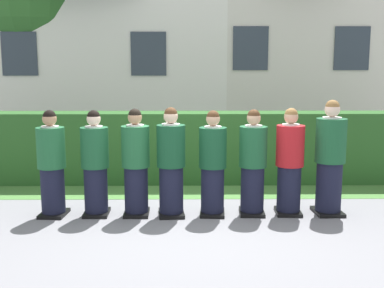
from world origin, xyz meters
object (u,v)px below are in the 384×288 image
object	(u,v)px
student_front_row_3	(171,165)
student_front_row_5	(253,165)
student_front_row_0	(52,166)
student_front_row_2	(136,165)
student_in_red_blazer	(290,164)
student_front_row_4	(213,166)
student_front_row_1	(95,166)
student_front_row_7	(330,160)

from	to	relation	value
student_front_row_3	student_front_row_5	distance (m)	1.19
student_front_row_0	student_front_row_2	xyz separation A→B (m)	(1.21, 0.03, 0.01)
student_front_row_0	student_front_row_5	xyz separation A→B (m)	(2.91, 0.04, 0.00)
student_in_red_blazer	student_front_row_4	bearing A→B (deg)	-178.26
student_front_row_1	student_front_row_0	bearing A→B (deg)	-177.27
student_front_row_2	student_front_row_7	size ratio (longest dim) A/B	0.93
student_front_row_0	student_front_row_1	xyz separation A→B (m)	(0.62, 0.03, -0.00)
student_front_row_1	student_front_row_5	bearing A→B (deg)	0.35
student_front_row_3	student_front_row_4	xyz separation A→B (m)	(0.60, 0.03, -0.02)
student_front_row_1	student_front_row_2	size ratio (longest dim) A/B	0.99
student_front_row_2	student_front_row_4	world-z (taller)	student_front_row_2
student_front_row_5	student_front_row_7	xyz separation A→B (m)	(1.13, 0.00, 0.07)
student_front_row_2	student_in_red_blazer	bearing A→B (deg)	0.74
student_front_row_3	student_front_row_7	distance (m)	2.31
student_front_row_7	student_front_row_5	bearing A→B (deg)	-179.83
student_front_row_3	student_front_row_7	xyz separation A→B (m)	(2.31, 0.06, 0.05)
student_front_row_4	student_front_row_0	bearing A→B (deg)	-179.49
student_front_row_1	student_front_row_7	world-z (taller)	student_front_row_7
student_front_row_4	student_in_red_blazer	world-z (taller)	student_in_red_blazer
student_front_row_1	student_front_row_7	size ratio (longest dim) A/B	0.92
student_in_red_blazer	student_front_row_7	world-z (taller)	student_front_row_7
student_front_row_2	student_front_row_5	xyz separation A→B (m)	(1.70, 0.02, -0.01)
student_front_row_3	student_front_row_4	bearing A→B (deg)	2.92
student_in_red_blazer	student_front_row_0	bearing A→B (deg)	-179.09
student_front_row_2	student_front_row_1	bearing A→B (deg)	179.64
student_front_row_0	student_in_red_blazer	xyz separation A→B (m)	(3.45, 0.05, 0.01)
student_front_row_2	student_front_row_4	distance (m)	1.11
student_front_row_1	student_front_row_4	size ratio (longest dim) A/B	1.00
student_front_row_1	student_front_row_5	distance (m)	2.29
student_front_row_5	student_front_row_1	bearing A→B (deg)	-179.65
student_front_row_4	student_in_red_blazer	xyz separation A→B (m)	(1.13, 0.03, 0.01)
student_front_row_4	student_front_row_7	xyz separation A→B (m)	(1.71, 0.03, 0.07)
student_front_row_0	student_front_row_4	world-z (taller)	student_front_row_0
student_front_row_2	student_front_row_5	bearing A→B (deg)	0.60
student_front_row_3	student_front_row_4	size ratio (longest dim) A/B	1.03
student_front_row_3	student_front_row_7	bearing A→B (deg)	1.41
student_front_row_0	student_front_row_4	size ratio (longest dim) A/B	1.01
student_front_row_1	student_front_row_7	xyz separation A→B (m)	(3.41, 0.02, 0.07)
student_front_row_1	student_front_row_5	size ratio (longest dim) A/B	0.99
student_front_row_5	student_front_row_4	bearing A→B (deg)	-177.76
student_front_row_0	student_front_row_2	distance (m)	1.21
student_front_row_1	student_front_row_2	distance (m)	0.59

